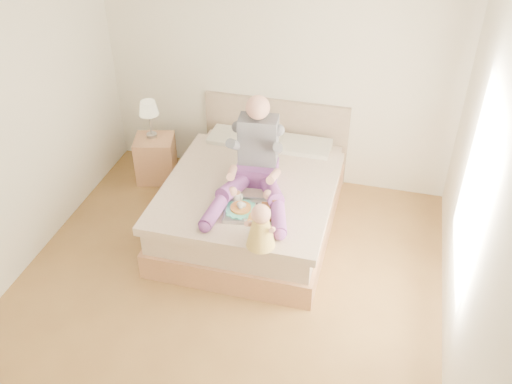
% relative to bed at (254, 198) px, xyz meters
% --- Properties ---
extents(room, '(4.02, 4.22, 2.71)m').
position_rel_bed_xyz_m(room, '(0.08, -1.08, 1.19)').
color(room, brown).
rests_on(room, ground).
extents(bed, '(1.70, 2.18, 1.00)m').
position_rel_bed_xyz_m(bed, '(0.00, 0.00, 0.00)').
color(bed, '#A4714C').
rests_on(bed, ground).
extents(nightstand, '(0.53, 0.50, 0.55)m').
position_rel_bed_xyz_m(nightstand, '(-1.36, 0.53, -0.04)').
color(nightstand, '#A4714C').
rests_on(nightstand, ground).
extents(lamp, '(0.22, 0.22, 0.46)m').
position_rel_bed_xyz_m(lamp, '(-1.39, 0.57, 0.58)').
color(lamp, '#ABADB2').
rests_on(lamp, nightstand).
extents(adult, '(0.81, 1.18, 0.96)m').
position_rel_bed_xyz_m(adult, '(0.07, -0.21, 0.57)').
color(adult, '#69317C').
rests_on(adult, bed).
extents(tray, '(0.55, 0.46, 0.14)m').
position_rel_bed_xyz_m(tray, '(0.14, -0.60, 0.33)').
color(tray, '#ABADB2').
rests_on(tray, bed).
extents(baby, '(0.28, 0.39, 0.43)m').
position_rel_bed_xyz_m(baby, '(0.34, -1.03, 0.47)').
color(baby, gold).
rests_on(baby, bed).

